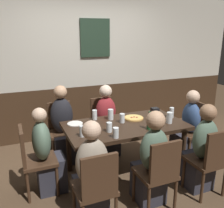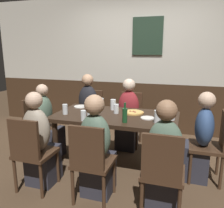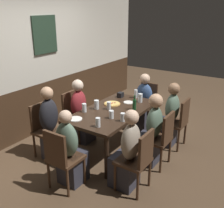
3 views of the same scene
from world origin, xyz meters
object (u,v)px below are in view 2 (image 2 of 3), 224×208
person_left_far (87,114)px  tumbler_short (172,115)px  chair_mid_near (91,159)px  plate_white_large (81,106)px  person_mid_far (128,119)px  person_mid_near (97,154)px  highball_clear (157,118)px  pint_glass_pale (65,110)px  beer_glass_half (101,103)px  chair_right_near (162,170)px  chair_head_east (213,143)px  pint_glass_amber (116,109)px  beer_glass_tall (113,105)px  condiment_caddy (164,111)px  chair_head_west (38,124)px  person_right_near (164,164)px  dining_table (115,121)px  person_left_near (40,146)px  person_head_west (47,127)px  chair_left_far (91,112)px  chair_mid_far (130,116)px  tumbler_water (84,116)px  plate_white_small (147,118)px  pizza (133,112)px  person_head_east (199,143)px  beer_bottle_green (125,115)px

person_left_far → tumbler_short: person_left_far is taller
chair_mid_near → person_left_far: person_left_far is taller
person_left_far → plate_white_large: size_ratio=5.71×
person_mid_far → person_mid_near: 1.38m
tumbler_short → highball_clear: size_ratio=0.99×
pint_glass_pale → beer_glass_half: bearing=57.1°
chair_right_near → chair_head_east: bearing=59.0°
pint_glass_amber → beer_glass_tall: bearing=119.3°
condiment_caddy → person_mid_near: bearing=-123.4°
chair_head_west → plate_white_large: size_ratio=4.22×
chair_mid_near → person_right_near: person_right_near is taller
dining_table → tumbler_short: (0.74, -0.02, 0.15)m
tumbler_short → pint_glass_pale: tumbler_short is taller
dining_table → highball_clear: 0.62m
chair_head_east → tumbler_short: 0.58m
person_left_near → pint_glass_pale: size_ratio=8.35×
person_head_west → person_mid_near: bearing=-33.0°
chair_left_far → person_mid_near: person_mid_near is taller
highball_clear → beer_glass_half: bearing=149.5°
beer_glass_tall → chair_mid_far: bearing=79.5°
tumbler_water → beer_glass_tall: beer_glass_tall is taller
chair_mid_far → plate_white_small: size_ratio=5.12×
plate_white_large → person_left_far: bearing=101.5°
plate_white_small → highball_clear: bearing=-47.7°
person_right_near → plate_white_small: size_ratio=6.64×
dining_table → chair_head_west: size_ratio=1.85×
person_head_west → pizza: size_ratio=3.93×
chair_head_east → chair_head_west: same height
person_left_far → person_right_near: (1.43, -1.38, -0.02)m
highball_clear → chair_mid_far: bearing=118.8°
person_head_west → plate_white_large: bearing=31.6°
person_left_near → beer_glass_half: bearing=69.1°
chair_head_east → condiment_caddy: bearing=158.7°
pizza → chair_mid_far: bearing=106.8°
beer_glass_half → condiment_caddy: bearing=-6.0°
chair_left_far → beer_glass_half: (0.39, -0.51, 0.31)m
dining_table → tumbler_short: bearing=-1.2°
person_mid_far → person_head_east: bearing=-32.9°
chair_head_west → tumbler_water: size_ratio=6.92×
pint_glass_amber → plate_white_large: (-0.62, 0.19, -0.05)m
tumbler_water → highball_clear: bearing=11.1°
chair_head_west → dining_table: bearing=0.0°
person_right_near → highball_clear: size_ratio=7.42×
chair_mid_far → person_head_west: (-1.07, -0.85, -0.04)m
chair_head_west → person_mid_near: (1.23, -0.69, -0.01)m
pint_glass_amber → plate_white_small: bearing=-14.2°
chair_head_east → person_head_west: bearing=180.0°
person_mid_far → beer_bottle_green: person_mid_far is taller
chair_left_far → pizza: (0.93, -0.69, 0.26)m
beer_glass_half → beer_bottle_green: 0.81m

